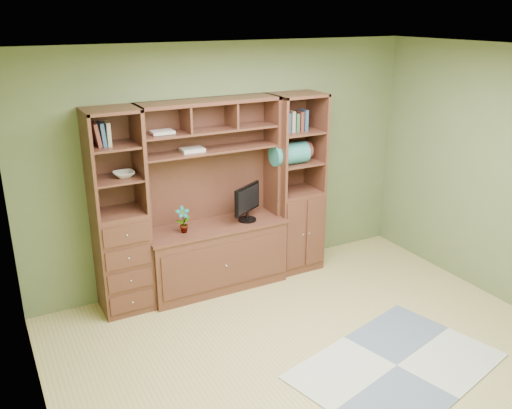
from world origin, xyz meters
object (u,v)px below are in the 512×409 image
center_hutch (215,199)px  right_tower (296,184)px  monitor (247,197)px  left_tower (119,214)px

center_hutch → right_tower: same height
right_tower → monitor: bearing=-173.5°
center_hutch → left_tower: same height
right_tower → monitor: 0.67m
left_tower → right_tower: same height
right_tower → monitor: size_ratio=3.73×
center_hutch → left_tower: (-1.00, 0.04, 0.00)m
center_hutch → right_tower: size_ratio=1.00×
center_hutch → right_tower: 1.03m
left_tower → monitor: bearing=-3.2°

